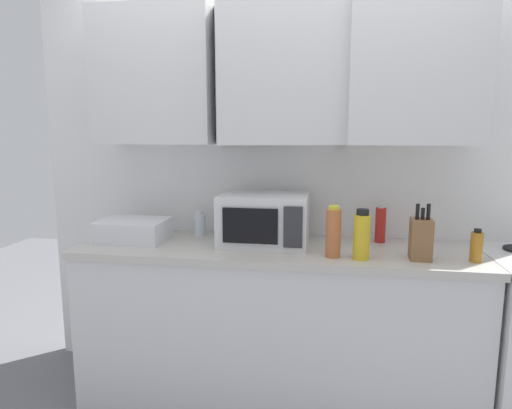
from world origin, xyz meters
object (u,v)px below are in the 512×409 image
bottle_yellow_mustard (362,235)px  bottle_red_sauce (380,224)px  microwave (264,219)px  dish_rack (133,230)px  bottle_spice_jar (333,232)px  knife_block (421,238)px  bottle_clear_tall (200,224)px  bottle_amber_vinegar (476,246)px

bottle_yellow_mustard → bottle_red_sauce: (0.13, 0.36, -0.02)m
bottle_red_sauce → microwave: bearing=-166.9°
dish_rack → bottle_spice_jar: size_ratio=1.46×
dish_rack → knife_block: knife_block is taller
bottle_spice_jar → bottle_clear_tall: (-0.79, 0.35, -0.05)m
dish_rack → bottle_amber_vinegar: size_ratio=2.35×
microwave → bottle_clear_tall: (-0.41, 0.15, -0.07)m
knife_block → bottle_yellow_mustard: knife_block is taller
dish_rack → knife_block: size_ratio=1.37×
bottle_clear_tall → bottle_red_sauce: size_ratio=0.71×
bottle_clear_tall → bottle_yellow_mustard: (0.93, -0.36, 0.05)m
knife_block → bottle_red_sauce: knife_block is taller
dish_rack → bottle_spice_jar: bottle_spice_jar is taller
knife_block → bottle_amber_vinegar: (0.26, -0.00, -0.03)m
bottle_spice_jar → bottle_red_sauce: size_ratio=1.19×
dish_rack → knife_block: 1.56m
bottle_red_sauce → bottle_yellow_mustard: bearing=-109.6°
bottle_clear_tall → bottle_spice_jar: bearing=-23.9°
bottle_amber_vinegar → bottle_clear_tall: bearing=167.6°
microwave → bottle_amber_vinegar: (1.05, -0.17, -0.06)m
bottle_yellow_mustard → bottle_amber_vinegar: size_ratio=1.54×
dish_rack → knife_block: (1.55, -0.13, 0.04)m
dish_rack → bottle_yellow_mustard: bottle_yellow_mustard is taller
bottle_spice_jar → dish_rack: bearing=171.7°
dish_rack → bottle_red_sauce: bottle_red_sauce is taller
knife_block → bottle_amber_vinegar: 0.26m
microwave → bottle_spice_jar: microwave is taller
knife_block → bottle_amber_vinegar: size_ratio=1.72×
knife_block → bottle_clear_tall: bearing=165.2°
dish_rack → bottle_red_sauce: bearing=7.5°
microwave → bottle_spice_jar: 0.42m
dish_rack → microwave: bearing=2.7°
bottle_clear_tall → knife_block: bearing=-14.8°
microwave → dish_rack: microwave is taller
bottle_red_sauce → bottle_amber_vinegar: bottle_red_sauce is taller
bottle_red_sauce → bottle_amber_vinegar: (0.41, -0.32, -0.03)m
bottle_red_sauce → knife_block: bearing=-64.1°
bottle_clear_tall → bottle_amber_vinegar: (1.47, -0.32, 0.00)m
microwave → dish_rack: (-0.76, -0.04, -0.08)m
knife_block → bottle_clear_tall: size_ratio=1.79×
dish_rack → bottle_amber_vinegar: bearing=-4.3°
bottle_spice_jar → knife_block: bearing=4.1°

